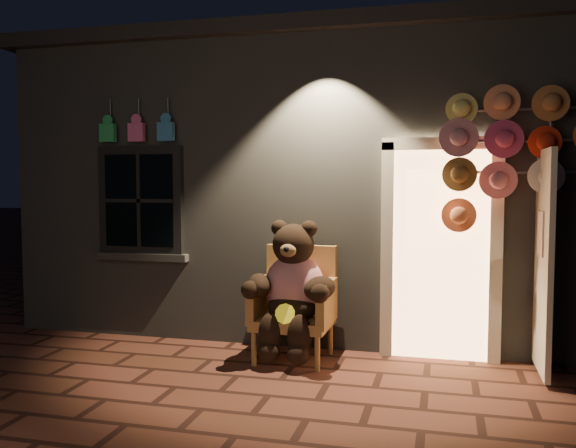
% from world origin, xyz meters
% --- Properties ---
extents(ground, '(60.00, 60.00, 0.00)m').
position_xyz_m(ground, '(0.00, 0.00, 0.00)').
color(ground, brown).
rests_on(ground, ground).
extents(shop_building, '(7.30, 5.95, 3.51)m').
position_xyz_m(shop_building, '(0.00, 3.99, 1.74)').
color(shop_building, slate).
rests_on(shop_building, ground).
extents(wicker_armchair, '(0.78, 0.71, 1.11)m').
position_xyz_m(wicker_armchair, '(-0.04, 1.13, 0.55)').
color(wicker_armchair, '#B27E44').
rests_on(wicker_armchair, ground).
extents(teddy_bear, '(0.96, 0.75, 1.32)m').
position_xyz_m(teddy_bear, '(-0.04, 0.98, 0.72)').
color(teddy_bear, '#B31329').
rests_on(teddy_bear, ground).
extents(hat_rack, '(1.50, 0.22, 2.65)m').
position_xyz_m(hat_rack, '(2.05, 1.28, 2.07)').
color(hat_rack, '#59595E').
rests_on(hat_rack, ground).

